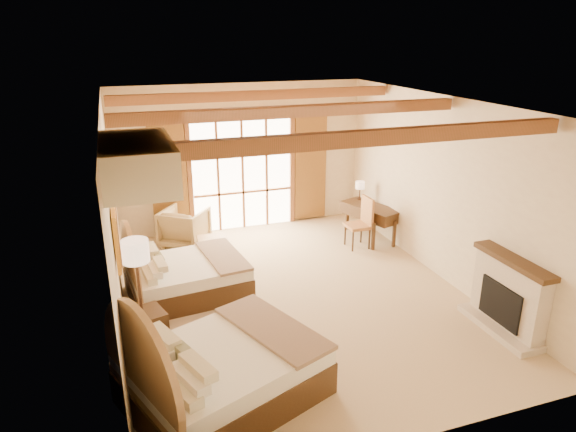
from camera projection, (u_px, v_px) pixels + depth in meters
name	position (u px, v px, depth m)	size (l,w,h in m)	color
floor	(294.00, 295.00, 8.67)	(7.00, 7.00, 0.00)	#C9AE87
wall_back	(241.00, 158.00, 11.25)	(5.50, 5.50, 0.00)	beige
wall_left	(113.00, 225.00, 7.29)	(7.00, 7.00, 0.00)	beige
wall_right	(443.00, 189.00, 8.97)	(7.00, 7.00, 0.00)	beige
ceiling	(295.00, 103.00, 7.59)	(7.00, 7.00, 0.00)	#A77139
ceiling_beams	(295.00, 111.00, 7.63)	(5.39, 4.60, 0.18)	#955434
french_doors	(243.00, 174.00, 11.31)	(3.95, 0.08, 2.60)	white
fireplace	(507.00, 299.00, 7.50)	(0.46, 1.40, 1.16)	beige
painting	(116.00, 233.00, 6.59)	(0.06, 0.95, 0.75)	gold
canopy_valance	(138.00, 162.00, 5.16)	(0.70, 1.40, 0.45)	beige
bed_near	(211.00, 369.00, 6.05)	(2.75, 2.33, 1.43)	#422E1A
bed_far	(179.00, 275.00, 8.55)	(2.05, 1.63, 1.25)	#422E1A
nightstand	(147.00, 330.00, 7.11)	(0.48, 0.48, 0.58)	#422E1A
floor_lamp	(136.00, 258.00, 6.64)	(0.35, 0.35, 1.68)	#362115
armchair	(185.00, 227.00, 10.60)	(0.84, 0.87, 0.79)	#A08350
ottoman	(213.00, 249.00, 10.01)	(0.57, 0.57, 0.42)	#AC7B4A
desk	(370.00, 221.00, 10.98)	(0.98, 1.45, 0.72)	#422E1A
desk_chair	(359.00, 232.00, 10.53)	(0.47, 0.47, 1.05)	#B86D3C
desk_lamp	(360.00, 186.00, 11.24)	(0.20, 0.20, 0.40)	#362115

